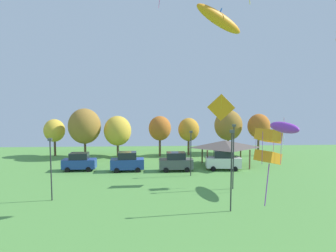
% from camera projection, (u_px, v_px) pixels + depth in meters
% --- Properties ---
extents(kite_flying_1, '(2.96, 0.88, 3.00)m').
position_uv_depth(kite_flying_1, '(221.00, 108.00, 32.90)').
color(kite_flying_1, orange).
extents(kite_flying_2, '(4.77, 3.00, 2.68)m').
position_uv_depth(kite_flying_2, '(219.00, 19.00, 24.59)').
color(kite_flying_2, orange).
extents(kite_flying_4, '(1.47, 1.45, 4.00)m').
position_uv_depth(kite_flying_4, '(268.00, 147.00, 15.15)').
color(kite_flying_4, orange).
extents(kite_flying_8, '(1.79, 5.12, 3.20)m').
position_uv_depth(kite_flying_8, '(284.00, 127.00, 30.27)').
color(kite_flying_8, purple).
extents(parked_car_leftmost, '(4.27, 2.05, 2.33)m').
position_uv_depth(parked_car_leftmost, '(79.00, 162.00, 38.93)').
color(parked_car_leftmost, '#234299').
rests_on(parked_car_leftmost, ground).
extents(parked_car_second_from_left, '(4.35, 2.17, 2.51)m').
position_uv_depth(parked_car_second_from_left, '(127.00, 162.00, 38.59)').
color(parked_car_second_from_left, '#234299').
rests_on(parked_car_second_from_left, ground).
extents(parked_car_third_from_left, '(4.36, 2.02, 2.44)m').
position_uv_depth(parked_car_third_from_left, '(176.00, 162.00, 38.72)').
color(parked_car_third_from_left, '#4C5156').
rests_on(parked_car_third_from_left, ground).
extents(parked_car_rightmost_in_row, '(4.68, 2.40, 2.58)m').
position_uv_depth(parked_car_rightmost_in_row, '(223.00, 160.00, 39.41)').
color(parked_car_rightmost_in_row, silver).
rests_on(parked_car_rightmost_in_row, ground).
extents(park_pavilion, '(7.35, 5.36, 3.60)m').
position_uv_depth(park_pavilion, '(225.00, 144.00, 41.40)').
color(park_pavilion, brown).
rests_on(park_pavilion, ground).
extents(light_post_0, '(0.36, 0.20, 6.79)m').
position_uv_depth(light_post_0, '(231.00, 166.00, 24.50)').
color(light_post_0, '#2D2D33').
rests_on(light_post_0, ground).
extents(light_post_1, '(0.36, 0.20, 5.76)m').
position_uv_depth(light_post_1, '(51.00, 165.00, 27.22)').
color(light_post_1, '#2D2D33').
rests_on(light_post_1, ground).
extents(light_post_2, '(0.36, 0.20, 6.73)m').
position_uv_depth(light_post_2, '(233.00, 153.00, 30.70)').
color(light_post_2, '#2D2D33').
rests_on(light_post_2, ground).
extents(light_post_3, '(0.36, 0.20, 5.50)m').
position_uv_depth(light_post_3, '(191.00, 150.00, 36.03)').
color(light_post_3, '#2D2D33').
rests_on(light_post_3, ground).
extents(treeline_tree_0, '(3.37, 3.37, 6.04)m').
position_uv_depth(treeline_tree_0, '(54.00, 131.00, 48.84)').
color(treeline_tree_0, brown).
rests_on(treeline_tree_0, ground).
extents(treeline_tree_1, '(5.12, 5.12, 7.83)m').
position_uv_depth(treeline_tree_1, '(85.00, 126.00, 47.60)').
color(treeline_tree_1, brown).
rests_on(treeline_tree_1, ground).
extents(treeline_tree_2, '(4.40, 4.40, 6.59)m').
position_uv_depth(treeline_tree_2, '(118.00, 131.00, 48.51)').
color(treeline_tree_2, brown).
rests_on(treeline_tree_2, ground).
extents(treeline_tree_3, '(3.62, 3.62, 6.57)m').
position_uv_depth(treeline_tree_3, '(160.00, 128.00, 48.49)').
color(treeline_tree_3, brown).
rests_on(treeline_tree_3, ground).
extents(treeline_tree_4, '(3.48, 3.48, 6.18)m').
position_uv_depth(treeline_tree_4, '(189.00, 130.00, 49.62)').
color(treeline_tree_4, brown).
rests_on(treeline_tree_4, ground).
extents(treeline_tree_5, '(4.73, 4.73, 7.45)m').
position_uv_depth(treeline_tree_5, '(228.00, 125.00, 51.13)').
color(treeline_tree_5, brown).
rests_on(treeline_tree_5, ground).
extents(treeline_tree_6, '(3.63, 3.63, 6.90)m').
position_uv_depth(treeline_tree_6, '(259.00, 126.00, 48.86)').
color(treeline_tree_6, brown).
rests_on(treeline_tree_6, ground).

